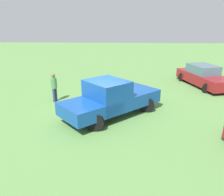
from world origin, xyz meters
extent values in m
plane|color=#5B8C47|center=(0.00, 0.00, 0.00)|extent=(80.00, 80.00, 0.00)
cylinder|color=black|center=(1.19, 1.39, 0.39)|extent=(0.78, 0.22, 0.78)
cylinder|color=black|center=(2.27, 0.23, 0.39)|extent=(0.78, 0.22, 0.78)
cylinder|color=black|center=(-1.17, -0.81, 0.39)|extent=(0.78, 0.22, 0.78)
cylinder|color=black|center=(-0.10, -1.97, 0.39)|extent=(0.78, 0.22, 0.78)
cube|color=#144799|center=(1.66, 0.74, 0.73)|extent=(2.76, 2.75, 0.64)
cube|color=#144799|center=(0.33, -0.49, 1.11)|extent=(2.46, 2.48, 1.40)
cube|color=slate|center=(0.33, -0.49, 1.55)|extent=(2.18, 2.20, 0.48)
cube|color=#144799|center=(-0.41, -1.18, 0.71)|extent=(3.06, 3.03, 0.60)
cube|color=silver|center=(2.35, 1.38, 0.47)|extent=(1.32, 1.41, 0.16)
cylinder|color=black|center=(6.54, 3.63, 0.34)|extent=(0.68, 0.20, 0.68)
cylinder|color=black|center=(7.12, 7.03, 0.34)|extent=(0.68, 0.20, 0.68)
cylinder|color=black|center=(5.71, 6.64, 0.34)|extent=(0.68, 0.20, 0.68)
cube|color=maroon|center=(6.83, 5.33, 0.54)|extent=(2.94, 5.02, 0.68)
cube|color=slate|center=(6.77, 5.56, 1.18)|extent=(2.03, 2.41, 0.60)
cylinder|color=navy|center=(-2.80, 1.70, 0.39)|extent=(0.14, 0.14, 0.79)
cylinder|color=navy|center=(-2.86, 1.51, 0.39)|extent=(0.14, 0.14, 0.79)
cylinder|color=#477F4C|center=(-2.83, 1.60, 1.09)|extent=(0.40, 0.40, 0.59)
sphere|color=brown|center=(-2.83, 1.60, 1.53)|extent=(0.21, 0.21, 0.21)
camera|label=1|loc=(1.03, -10.42, 4.37)|focal=35.76mm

